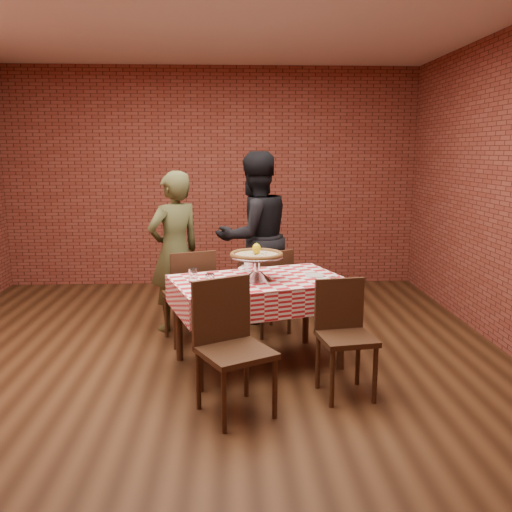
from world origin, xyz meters
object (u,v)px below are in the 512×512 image
at_px(table, 258,323).
at_px(diner_olive, 175,252).
at_px(chair_far_left, 189,295).
at_px(pizza_stand, 257,268).
at_px(water_glass_right, 193,275).
at_px(chair_near_left, 236,350).
at_px(condiment_caddy, 246,263).
at_px(chair_near_right, 346,341).
at_px(diner_black, 254,237).
at_px(pizza, 257,255).
at_px(chair_far_right, 267,291).
at_px(water_glass_left, 210,281).

relative_size(table, diner_olive, 0.85).
bearing_deg(chair_far_left, pizza_stand, 113.55).
height_order(water_glass_right, chair_near_left, chair_near_left).
bearing_deg(condiment_caddy, table, -110.33).
distance_m(water_glass_right, chair_near_right, 1.33).
bearing_deg(chair_near_left, diner_olive, 79.32).
distance_m(chair_near_left, chair_far_left, 1.57).
distance_m(table, diner_black, 1.40).
xyz_separation_m(pizza, chair_far_left, (-0.62, 0.66, -0.51)).
bearing_deg(diner_olive, table, 90.65).
relative_size(pizza, chair_far_right, 0.51).
relative_size(chair_near_left, diner_black, 0.52).
bearing_deg(diner_black, diner_olive, -9.21).
xyz_separation_m(condiment_caddy, chair_far_left, (-0.54, 0.32, -0.38)).
distance_m(condiment_caddy, chair_near_right, 1.25).
bearing_deg(table, chair_far_right, 81.51).
bearing_deg(pizza_stand, water_glass_left, -145.46).
xyz_separation_m(pizza_stand, chair_far_left, (-0.62, 0.66, -0.41)).
relative_size(chair_near_right, chair_far_left, 0.95).
bearing_deg(chair_far_left, water_glass_left, 85.35).
bearing_deg(condiment_caddy, water_glass_right, -175.82).
distance_m(condiment_caddy, chair_far_left, 0.73).
xyz_separation_m(water_glass_right, diner_black, (0.56, 1.39, 0.09)).
bearing_deg(chair_near_right, diner_black, 98.45).
relative_size(chair_near_left, diner_olive, 0.58).
bearing_deg(chair_far_left, chair_near_left, 86.59).
height_order(chair_far_right, diner_black, diner_black).
bearing_deg(diner_black, pizza, 59.85).
xyz_separation_m(table, pizza_stand, (-0.02, -0.04, 0.48)).
distance_m(water_glass_left, chair_near_left, 0.71).
xyz_separation_m(pizza_stand, pizza, (-0.00, 0.00, 0.11)).
height_order(water_glass_right, chair_far_right, water_glass_right).
bearing_deg(diner_black, chair_far_left, 16.90).
height_order(water_glass_right, chair_near_right, water_glass_right).
height_order(chair_far_left, chair_far_right, chair_far_left).
bearing_deg(pizza_stand, diner_black, 88.35).
distance_m(pizza_stand, diner_black, 1.33).
relative_size(water_glass_left, chair_near_right, 0.13).
bearing_deg(chair_far_right, diner_black, -106.40).
distance_m(table, pizza, 0.59).
xyz_separation_m(water_glass_left, chair_near_left, (0.19, -0.59, -0.35)).
relative_size(condiment_caddy, chair_far_right, 0.17).
bearing_deg(water_glass_right, chair_near_left, -66.68).
bearing_deg(chair_near_right, pizza, 128.15).
xyz_separation_m(chair_near_left, chair_near_right, (0.82, 0.25, -0.03)).
xyz_separation_m(pizza_stand, chair_near_left, (-0.18, -0.84, -0.39)).
relative_size(pizza_stand, diner_black, 0.25).
bearing_deg(chair_near_right, water_glass_right, 146.35).
bearing_deg(table, chair_far_left, 135.55).
xyz_separation_m(chair_far_right, diner_olive, (-0.92, 0.16, 0.38)).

